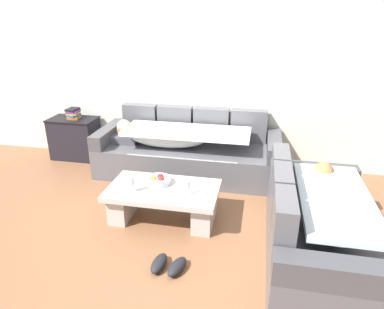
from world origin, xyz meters
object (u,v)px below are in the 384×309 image
at_px(open_magazine, 193,192).
at_px(fruit_bowl, 158,180).
at_px(pair_of_shoes, 168,265).
at_px(couch_near_window, 319,229).
at_px(wine_glass_near_right, 187,185).
at_px(side_cabinet, 75,138).
at_px(coffee_table, 164,199).
at_px(book_stack_on_cabinet, 73,113).
at_px(couch_along_wall, 185,152).
at_px(wine_glass_near_left, 132,182).

bearing_deg(open_magazine, fruit_bowl, 179.93).
bearing_deg(pair_of_shoes, fruit_bowl, 111.05).
distance_m(couch_near_window, pair_of_shoes, 1.40).
bearing_deg(wine_glass_near_right, couch_near_window, -12.59).
bearing_deg(side_cabinet, fruit_bowl, -37.26).
height_order(wine_glass_near_right, side_cabinet, side_cabinet).
xyz_separation_m(coffee_table, book_stack_on_cabinet, (-1.82, 1.44, 0.48)).
bearing_deg(coffee_table, couch_along_wall, 91.28).
xyz_separation_m(coffee_table, side_cabinet, (-1.85, 1.43, 0.08)).
xyz_separation_m(side_cabinet, book_stack_on_cabinet, (0.02, 0.01, 0.40)).
height_order(couch_near_window, side_cabinet, couch_near_window).
xyz_separation_m(wine_glass_near_left, wine_glass_near_right, (0.59, 0.04, 0.00)).
distance_m(side_cabinet, book_stack_on_cabinet, 0.40).
bearing_deg(open_magazine, pair_of_shoes, -78.47).
distance_m(couch_along_wall, coffee_table, 1.21).
bearing_deg(book_stack_on_cabinet, couch_along_wall, -7.30).
distance_m(coffee_table, open_magazine, 0.37).
bearing_deg(wine_glass_near_right, pair_of_shoes, -92.44).
bearing_deg(fruit_bowl, pair_of_shoes, -68.95).
distance_m(coffee_table, pair_of_shoes, 0.87).
bearing_deg(coffee_table, pair_of_shoes, -71.78).
bearing_deg(open_magazine, wine_glass_near_left, -153.66).
height_order(couch_along_wall, open_magazine, couch_along_wall).
relative_size(couch_near_window, wine_glass_near_left, 10.78).
distance_m(couch_along_wall, book_stack_on_cabinet, 1.85).
bearing_deg(couch_along_wall, fruit_bowl, -92.63).
height_order(side_cabinet, pair_of_shoes, side_cabinet).
distance_m(couch_near_window, book_stack_on_cabinet, 3.87).
distance_m(book_stack_on_cabinet, pair_of_shoes, 3.13).
bearing_deg(fruit_bowl, book_stack_on_cabinet, 142.24).
distance_m(open_magazine, side_cabinet, 2.64).
distance_m(fruit_bowl, open_magazine, 0.44).
relative_size(couch_along_wall, book_stack_on_cabinet, 12.01).
height_order(coffee_table, book_stack_on_cabinet, book_stack_on_cabinet).
relative_size(fruit_bowl, open_magazine, 1.00).
distance_m(couch_near_window, wine_glass_near_right, 1.32).
relative_size(wine_glass_near_right, book_stack_on_cabinet, 0.79).
height_order(fruit_bowl, pair_of_shoes, fruit_bowl).
height_order(wine_glass_near_right, open_magazine, wine_glass_near_right).
bearing_deg(open_magazine, couch_along_wall, 123.60).
bearing_deg(open_magazine, couch_near_window, 1.38).
height_order(coffee_table, open_magazine, open_magazine).
distance_m(wine_glass_near_right, side_cabinet, 2.64).
xyz_separation_m(open_magazine, book_stack_on_cabinet, (-2.16, 1.48, 0.34)).
relative_size(couch_near_window, coffee_table, 1.49).
relative_size(wine_glass_near_left, wine_glass_near_right, 1.00).
bearing_deg(fruit_bowl, couch_near_window, -16.24).
height_order(fruit_bowl, side_cabinet, side_cabinet).
relative_size(open_magazine, book_stack_on_cabinet, 1.34).
relative_size(couch_along_wall, side_cabinet, 3.50).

